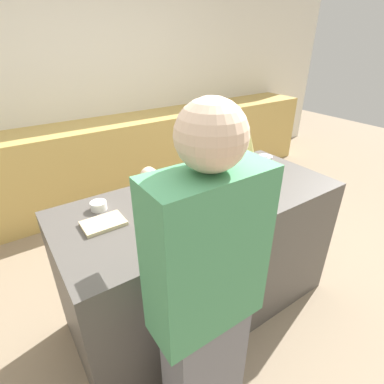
{
  "coord_description": "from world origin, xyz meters",
  "views": [
    {
      "loc": [
        -0.97,
        -1.28,
        1.81
      ],
      "look_at": [
        -0.09,
        0.0,
        0.98
      ],
      "focal_mm": 28.0,
      "sensor_mm": 36.0,
      "label": 1
    }
  ],
  "objects_px": {
    "candy_bowl_front_corner": "(242,161)",
    "candy_bowl_near_tray_right": "(199,184)",
    "baking_tray": "(187,211)",
    "candy_bowl_near_tray_left": "(265,158)",
    "candy_bowl_behind_tray": "(99,205)",
    "decorative_tree": "(249,156)",
    "gingerbread_house": "(187,194)",
    "person": "(205,307)",
    "cookbook": "(103,223)"
  },
  "relations": [
    {
      "from": "candy_bowl_front_corner",
      "to": "candy_bowl_near_tray_right",
      "type": "distance_m",
      "value": 0.52
    },
    {
      "from": "candy_bowl_front_corner",
      "to": "candy_bowl_near_tray_right",
      "type": "xyz_separation_m",
      "value": [
        -0.5,
        -0.14,
        0.0
      ]
    },
    {
      "from": "decorative_tree",
      "to": "candy_bowl_near_tray_left",
      "type": "relative_size",
      "value": 2.64
    },
    {
      "from": "candy_bowl_near_tray_left",
      "to": "candy_bowl_behind_tray",
      "type": "height_order",
      "value": "candy_bowl_behind_tray"
    },
    {
      "from": "decorative_tree",
      "to": "candy_bowl_near_tray_right",
      "type": "bearing_deg",
      "value": 173.85
    },
    {
      "from": "candy_bowl_near_tray_right",
      "to": "person",
      "type": "bearing_deg",
      "value": -124.2
    },
    {
      "from": "candy_bowl_near_tray_left",
      "to": "cookbook",
      "type": "xyz_separation_m",
      "value": [
        -1.36,
        -0.15,
        -0.01
      ]
    },
    {
      "from": "baking_tray",
      "to": "candy_bowl_near_tray_left",
      "type": "height_order",
      "value": "candy_bowl_near_tray_left"
    },
    {
      "from": "baking_tray",
      "to": "person",
      "type": "relative_size",
      "value": 0.24
    },
    {
      "from": "baking_tray",
      "to": "person",
      "type": "bearing_deg",
      "value": -116.89
    },
    {
      "from": "candy_bowl_near_tray_left",
      "to": "person",
      "type": "bearing_deg",
      "value": -145.31
    },
    {
      "from": "gingerbread_house",
      "to": "candy_bowl_near_tray_left",
      "type": "height_order",
      "value": "gingerbread_house"
    },
    {
      "from": "decorative_tree",
      "to": "candy_bowl_behind_tray",
      "type": "distance_m",
      "value": 1.02
    },
    {
      "from": "baking_tray",
      "to": "decorative_tree",
      "type": "xyz_separation_m",
      "value": [
        0.6,
        0.15,
        0.15
      ]
    },
    {
      "from": "gingerbread_house",
      "to": "candy_bowl_front_corner",
      "type": "distance_m",
      "value": 0.79
    },
    {
      "from": "person",
      "to": "candy_bowl_behind_tray",
      "type": "bearing_deg",
      "value": 98.2
    },
    {
      "from": "decorative_tree",
      "to": "person",
      "type": "distance_m",
      "value": 1.14
    },
    {
      "from": "baking_tray",
      "to": "candy_bowl_behind_tray",
      "type": "height_order",
      "value": "candy_bowl_behind_tray"
    },
    {
      "from": "candy_bowl_near_tray_right",
      "to": "person",
      "type": "height_order",
      "value": "person"
    },
    {
      "from": "candy_bowl_near_tray_right",
      "to": "cookbook",
      "type": "bearing_deg",
      "value": -175.32
    },
    {
      "from": "candy_bowl_front_corner",
      "to": "candy_bowl_near_tray_right",
      "type": "relative_size",
      "value": 1.21
    },
    {
      "from": "gingerbread_house",
      "to": "person",
      "type": "height_order",
      "value": "person"
    },
    {
      "from": "cookbook",
      "to": "person",
      "type": "xyz_separation_m",
      "value": [
        0.16,
        -0.68,
        -0.07
      ]
    },
    {
      "from": "gingerbread_house",
      "to": "candy_bowl_behind_tray",
      "type": "height_order",
      "value": "gingerbread_house"
    },
    {
      "from": "gingerbread_house",
      "to": "candy_bowl_near_tray_left",
      "type": "xyz_separation_m",
      "value": [
        0.92,
        0.28,
        -0.09
      ]
    },
    {
      "from": "candy_bowl_front_corner",
      "to": "candy_bowl_behind_tray",
      "type": "height_order",
      "value": "candy_bowl_front_corner"
    },
    {
      "from": "decorative_tree",
      "to": "cookbook",
      "type": "relative_size",
      "value": 1.41
    },
    {
      "from": "candy_bowl_behind_tray",
      "to": "cookbook",
      "type": "distance_m",
      "value": 0.17
    },
    {
      "from": "gingerbread_house",
      "to": "candy_bowl_front_corner",
      "type": "relative_size",
      "value": 1.94
    },
    {
      "from": "baking_tray",
      "to": "candy_bowl_front_corner",
      "type": "distance_m",
      "value": 0.79
    },
    {
      "from": "candy_bowl_near_tray_left",
      "to": "candy_bowl_behind_tray",
      "type": "relative_size",
      "value": 1.26
    },
    {
      "from": "decorative_tree",
      "to": "person",
      "type": "xyz_separation_m",
      "value": [
        -0.88,
        -0.69,
        -0.21
      ]
    },
    {
      "from": "candy_bowl_near_tray_left",
      "to": "candy_bowl_front_corner",
      "type": "relative_size",
      "value": 0.82
    },
    {
      "from": "person",
      "to": "candy_bowl_front_corner",
      "type": "bearing_deg",
      "value": 41.23
    },
    {
      "from": "candy_bowl_front_corner",
      "to": "candy_bowl_near_tray_right",
      "type": "bearing_deg",
      "value": -164.43
    },
    {
      "from": "baking_tray",
      "to": "decorative_tree",
      "type": "distance_m",
      "value": 0.63
    },
    {
      "from": "baking_tray",
      "to": "candy_bowl_front_corner",
      "type": "xyz_separation_m",
      "value": [
        0.72,
        0.33,
        0.03
      ]
    },
    {
      "from": "candy_bowl_near_tray_left",
      "to": "candy_bowl_near_tray_right",
      "type": "height_order",
      "value": "candy_bowl_near_tray_right"
    },
    {
      "from": "decorative_tree",
      "to": "candy_bowl_front_corner",
      "type": "distance_m",
      "value": 0.25
    },
    {
      "from": "candy_bowl_near_tray_left",
      "to": "decorative_tree",
      "type": "bearing_deg",
      "value": -157.02
    },
    {
      "from": "baking_tray",
      "to": "candy_bowl_near_tray_left",
      "type": "xyz_separation_m",
      "value": [
        0.92,
        0.28,
        0.02
      ]
    },
    {
      "from": "gingerbread_house",
      "to": "person",
      "type": "relative_size",
      "value": 0.16
    },
    {
      "from": "gingerbread_house",
      "to": "candy_bowl_front_corner",
      "type": "bearing_deg",
      "value": 24.35
    },
    {
      "from": "candy_bowl_front_corner",
      "to": "cookbook",
      "type": "height_order",
      "value": "candy_bowl_front_corner"
    },
    {
      "from": "cookbook",
      "to": "candy_bowl_near_tray_left",
      "type": "bearing_deg",
      "value": 6.31
    },
    {
      "from": "baking_tray",
      "to": "candy_bowl_near_tray_right",
      "type": "distance_m",
      "value": 0.29
    },
    {
      "from": "baking_tray",
      "to": "cookbook",
      "type": "relative_size",
      "value": 1.85
    },
    {
      "from": "candy_bowl_front_corner",
      "to": "candy_bowl_behind_tray",
      "type": "xyz_separation_m",
      "value": [
        -1.12,
        -0.03,
        -0.0
      ]
    },
    {
      "from": "baking_tray",
      "to": "candy_bowl_behind_tray",
      "type": "distance_m",
      "value": 0.5
    },
    {
      "from": "candy_bowl_behind_tray",
      "to": "candy_bowl_near_tray_left",
      "type": "bearing_deg",
      "value": -0.7
    }
  ]
}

